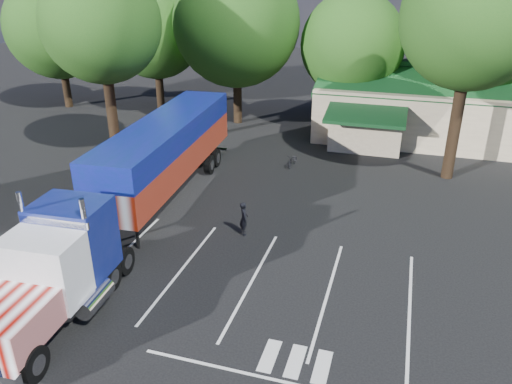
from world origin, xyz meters
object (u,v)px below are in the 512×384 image
(semi_truck, at_px, (145,171))
(woman, at_px, (244,218))
(bicycle, at_px, (293,160))
(silver_sedan, at_px, (452,141))

(semi_truck, height_order, woman, semi_truck)
(woman, xyz_separation_m, bicycle, (0.20, 9.70, -0.44))
(bicycle, bearing_deg, semi_truck, -114.02)
(silver_sedan, bearing_deg, woman, 135.93)
(bicycle, xyz_separation_m, silver_sedan, (10.20, 6.44, 0.26))
(semi_truck, xyz_separation_m, woman, (5.28, -0.13, -1.80))
(bicycle, distance_m, silver_sedan, 12.07)
(semi_truck, relative_size, bicycle, 14.34)
(bicycle, relative_size, silver_sedan, 0.39)
(silver_sedan, bearing_deg, bicycle, 110.99)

